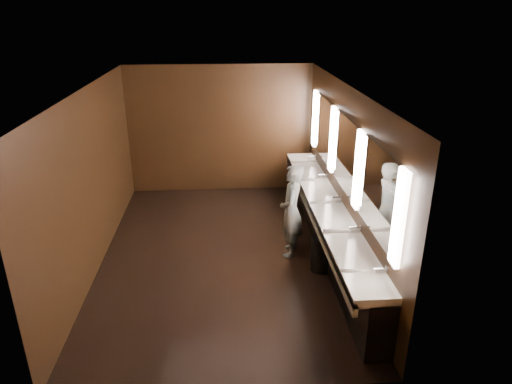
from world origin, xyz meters
TOP-DOWN VIEW (x-y plane):
  - floor at (0.00, 0.00)m, footprint 6.00×6.00m
  - ceiling at (0.00, 0.00)m, footprint 4.00×6.00m
  - wall_back at (0.00, 3.00)m, footprint 4.00×0.02m
  - wall_front at (0.00, -3.00)m, footprint 4.00×0.02m
  - wall_left at (-2.00, 0.00)m, footprint 0.02×6.00m
  - wall_right at (2.00, 0.00)m, footprint 0.02×6.00m
  - sink_counter at (1.79, 0.00)m, footprint 0.55×5.40m
  - mirror_band at (1.98, -0.00)m, footprint 0.06×5.03m
  - person at (1.15, -0.03)m, footprint 0.50×0.65m
  - trash_bin at (1.58, -0.58)m, footprint 0.44×0.44m

SIDE VIEW (x-z plane):
  - floor at x=0.00m, z-range 0.00..0.00m
  - trash_bin at x=1.58m, z-range 0.00..0.57m
  - sink_counter at x=1.79m, z-range -0.01..1.00m
  - person at x=1.15m, z-range 0.00..1.58m
  - wall_back at x=0.00m, z-range 0.00..2.80m
  - wall_front at x=0.00m, z-range 0.00..2.80m
  - wall_left at x=-2.00m, z-range 0.00..2.80m
  - wall_right at x=2.00m, z-range 0.00..2.80m
  - mirror_band at x=1.98m, z-range 1.17..2.32m
  - ceiling at x=0.00m, z-range 2.79..2.81m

